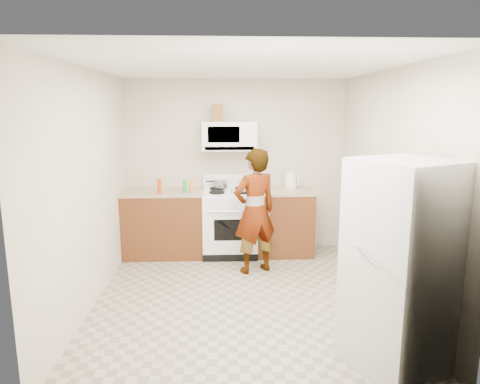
{
  "coord_description": "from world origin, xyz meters",
  "views": [
    {
      "loc": [
        -0.22,
        -4.47,
        2.08
      ],
      "look_at": [
        0.0,
        0.55,
        1.1
      ],
      "focal_mm": 32.0,
      "sensor_mm": 36.0,
      "label": 1
    }
  ],
  "objects": [
    {
      "name": "cabinet_left",
      "position": [
        -1.04,
        1.49,
        0.45
      ],
      "size": [
        1.12,
        0.62,
        0.9
      ],
      "primitive_type": "cube",
      "color": "brown",
      "rests_on": "floor"
    },
    {
      "name": "floor",
      "position": [
        0.0,
        0.0,
        0.0
      ],
      "size": [
        3.6,
        3.6,
        0.0
      ],
      "primitive_type": "plane",
      "color": "gray",
      "rests_on": "ground"
    },
    {
      "name": "counter_left",
      "position": [
        -1.04,
        1.49,
        0.92
      ],
      "size": [
        1.14,
        0.64,
        0.03
      ],
      "primitive_type": "cube",
      "color": "tan",
      "rests_on": "cabinet_left"
    },
    {
      "name": "kettle",
      "position": [
        0.8,
        1.67,
        1.04
      ],
      "size": [
        0.2,
        0.2,
        0.2
      ],
      "primitive_type": "cylinder",
      "rotation": [
        0.0,
        0.0,
        0.22
      ],
      "color": "white",
      "rests_on": "counter_right"
    },
    {
      "name": "microwave",
      "position": [
        -0.1,
        1.61,
        1.7
      ],
      "size": [
        0.76,
        0.38,
        0.4
      ],
      "primitive_type": "cube",
      "color": "white",
      "rests_on": "back_wall"
    },
    {
      "name": "broom",
      "position": [
        1.55,
        0.82,
        0.74
      ],
      "size": [
        0.18,
        0.3,
        1.46
      ],
      "primitive_type": "cylinder",
      "rotation": [
        0.14,
        -0.14,
        0.3
      ],
      "color": "white",
      "rests_on": "floor"
    },
    {
      "name": "back_wall",
      "position": [
        0.0,
        1.79,
        1.25
      ],
      "size": [
        3.2,
        0.02,
        2.5
      ],
      "primitive_type": "cube",
      "color": "beige",
      "rests_on": "floor"
    },
    {
      "name": "person",
      "position": [
        0.2,
        0.79,
        0.8
      ],
      "size": [
        0.69,
        0.59,
        1.6
      ],
      "primitive_type": "imported",
      "rotation": [
        0.0,
        0.0,
        3.56
      ],
      "color": "tan",
      "rests_on": "floor"
    },
    {
      "name": "gas_range",
      "position": [
        -0.1,
        1.48,
        0.49
      ],
      "size": [
        0.76,
        0.65,
        1.13
      ],
      "color": "white",
      "rests_on": "floor"
    },
    {
      "name": "saucepan",
      "position": [
        -0.23,
        1.66,
        1.01
      ],
      "size": [
        0.2,
        0.2,
        0.11
      ],
      "primitive_type": "cylinder",
      "rotation": [
        0.0,
        0.0,
        -0.0
      ],
      "color": "#BABBBF",
      "rests_on": "gas_range"
    },
    {
      "name": "pot_lid",
      "position": [
        -0.65,
        1.38,
        0.94
      ],
      "size": [
        0.34,
        0.34,
        0.01
      ],
      "primitive_type": "cylinder",
      "rotation": [
        0.0,
        0.0,
        -0.43
      ],
      "color": "white",
      "rests_on": "counter_left"
    },
    {
      "name": "jug",
      "position": [
        -0.26,
        1.6,
        2.02
      ],
      "size": [
        0.14,
        0.14,
        0.24
      ],
      "primitive_type": "cube",
      "rotation": [
        0.0,
        0.0,
        0.02
      ],
      "color": "brown",
      "rests_on": "microwave"
    },
    {
      "name": "cabinet_right",
      "position": [
        0.68,
        1.49,
        0.45
      ],
      "size": [
        0.8,
        0.62,
        0.9
      ],
      "primitive_type": "cube",
      "color": "brown",
      "rests_on": "floor"
    },
    {
      "name": "tray",
      "position": [
        0.04,
        1.34,
        0.96
      ],
      "size": [
        0.29,
        0.23,
        0.05
      ],
      "primitive_type": "cube",
      "rotation": [
        0.0,
        0.0,
        0.31
      ],
      "color": "white",
      "rests_on": "gas_range"
    },
    {
      "name": "fridge",
      "position": [
        1.2,
        -1.32,
        0.85
      ],
      "size": [
        0.93,
        0.93,
        1.7
      ],
      "primitive_type": "cube",
      "rotation": [
        0.0,
        0.0,
        0.44
      ],
      "color": "silver",
      "rests_on": "floor"
    },
    {
      "name": "counter_right",
      "position": [
        0.68,
        1.49,
        0.92
      ],
      "size": [
        0.82,
        0.64,
        0.03
      ],
      "primitive_type": "cube",
      "color": "tan",
      "rests_on": "cabinet_right"
    },
    {
      "name": "right_wall",
      "position": [
        1.59,
        0.0,
        1.25
      ],
      "size": [
        0.02,
        3.6,
        2.5
      ],
      "primitive_type": "cube",
      "color": "beige",
      "rests_on": "floor"
    },
    {
      "name": "bottle_spray",
      "position": [
        -1.06,
        1.31,
        1.04
      ],
      "size": [
        0.07,
        0.07,
        0.21
      ],
      "primitive_type": "cylinder",
      "rotation": [
        0.0,
        0.0,
        -0.26
      ],
      "color": "red",
      "rests_on": "counter_left"
    },
    {
      "name": "bottle_green_cap",
      "position": [
        -0.72,
        1.32,
        1.03
      ],
      "size": [
        0.06,
        0.06,
        0.19
      ],
      "primitive_type": "cylinder",
      "rotation": [
        0.0,
        0.0,
        -0.0
      ],
      "color": "green",
      "rests_on": "counter_left"
    },
    {
      "name": "bottle_hot_sauce",
      "position": [
        -0.63,
        1.39,
        1.02
      ],
      "size": [
        0.07,
        0.07,
        0.18
      ],
      "primitive_type": "cylinder",
      "rotation": [
        0.0,
        0.0,
        -0.21
      ],
      "color": "orange",
      "rests_on": "counter_left"
    }
  ]
}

